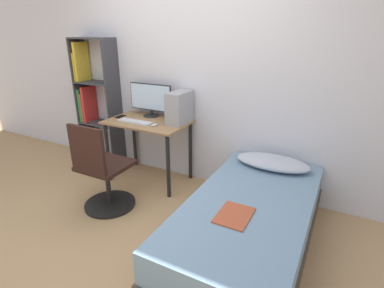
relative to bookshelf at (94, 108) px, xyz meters
name	(u,v)px	position (x,y,z in m)	size (l,w,h in m)	color
ground_plane	(107,245)	(1.42, -1.38, -0.77)	(14.00, 14.00, 0.00)	tan
wall_back	(190,78)	(1.42, 0.17, 0.48)	(8.00, 0.05, 2.50)	silver
desk	(148,131)	(1.03, -0.17, -0.13)	(0.97, 0.62, 0.76)	#997047
bookshelf	(94,108)	(0.00, 0.00, 0.00)	(0.58, 0.28, 1.68)	#38383D
office_chair	(103,176)	(1.00, -0.93, -0.39)	(0.54, 0.54, 0.95)	black
bed	(249,225)	(2.51, -0.82, -0.53)	(0.96, 1.93, 0.47)	#4C3D2D
pillow	(272,162)	(2.51, -0.12, -0.24)	(0.73, 0.36, 0.11)	#B2B7C6
magazine	(234,215)	(2.47, -1.10, -0.29)	(0.24, 0.32, 0.01)	#B24C2D
monitor	(150,99)	(0.94, 0.03, 0.22)	(0.59, 0.20, 0.40)	black
keyboard	(135,122)	(0.94, -0.29, 0.01)	(0.43, 0.11, 0.02)	silver
pc_tower	(180,108)	(1.40, -0.06, 0.18)	(0.18, 0.35, 0.36)	#99999E
mouse	(154,125)	(1.20, -0.29, 0.01)	(0.06, 0.09, 0.02)	silver
phone	(120,116)	(0.63, -0.18, 0.00)	(0.07, 0.14, 0.01)	black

